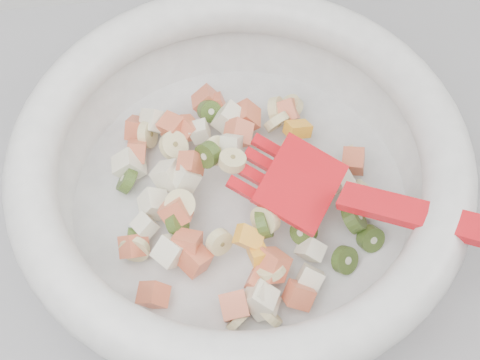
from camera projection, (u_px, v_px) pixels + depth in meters
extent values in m
cube|color=gray|center=(297.00, 332.00, 1.04)|extent=(2.00, 0.60, 0.90)
cylinder|color=silver|center=(240.00, 202.00, 0.64)|extent=(0.33, 0.33, 0.02)
torus|color=silver|center=(240.00, 157.00, 0.57)|extent=(0.40, 0.40, 0.04)
cylinder|color=beige|center=(365.00, 204.00, 0.61)|extent=(0.04, 0.03, 0.04)
cylinder|color=beige|center=(277.00, 111.00, 0.66)|extent=(0.02, 0.03, 0.03)
cylinder|color=beige|center=(271.00, 268.00, 0.56)|extent=(0.03, 0.03, 0.02)
cylinder|color=beige|center=(290.00, 107.00, 0.67)|extent=(0.03, 0.03, 0.03)
cylinder|color=beige|center=(298.00, 199.00, 0.59)|extent=(0.04, 0.04, 0.02)
cylinder|color=beige|center=(217.00, 151.00, 0.61)|extent=(0.04, 0.03, 0.02)
cylinder|color=beige|center=(150.00, 121.00, 0.66)|extent=(0.02, 0.04, 0.03)
cylinder|color=beige|center=(174.00, 145.00, 0.63)|extent=(0.03, 0.03, 0.03)
cylinder|color=beige|center=(148.00, 135.00, 0.65)|extent=(0.02, 0.04, 0.04)
cylinder|color=beige|center=(219.00, 242.00, 0.57)|extent=(0.03, 0.03, 0.03)
cylinder|color=beige|center=(321.00, 168.00, 0.62)|extent=(0.03, 0.02, 0.04)
cylinder|color=beige|center=(292.00, 150.00, 0.61)|extent=(0.03, 0.03, 0.03)
cylinder|color=beige|center=(321.00, 169.00, 0.61)|extent=(0.03, 0.04, 0.03)
cylinder|color=beige|center=(238.00, 320.00, 0.56)|extent=(0.03, 0.02, 0.03)
cylinder|color=beige|center=(353.00, 159.00, 0.64)|extent=(0.02, 0.04, 0.04)
cylinder|color=beige|center=(277.00, 122.00, 0.65)|extent=(0.03, 0.03, 0.04)
cylinder|color=beige|center=(134.00, 249.00, 0.58)|extent=(0.03, 0.02, 0.03)
cylinder|color=beige|center=(270.00, 316.00, 0.56)|extent=(0.02, 0.03, 0.03)
cylinder|color=beige|center=(356.00, 193.00, 0.61)|extent=(0.03, 0.03, 0.03)
cylinder|color=beige|center=(265.00, 219.00, 0.57)|extent=(0.03, 0.03, 0.03)
cylinder|color=beige|center=(180.00, 204.00, 0.59)|extent=(0.04, 0.04, 0.03)
cylinder|color=beige|center=(232.00, 161.00, 0.59)|extent=(0.03, 0.03, 0.01)
cube|color=#EC6F4A|center=(139.00, 129.00, 0.66)|extent=(0.03, 0.03, 0.03)
cube|color=#EC6F4A|center=(215.00, 106.00, 0.67)|extent=(0.03, 0.03, 0.03)
cube|color=#EC6F4A|center=(285.00, 111.00, 0.66)|extent=(0.03, 0.03, 0.03)
cube|color=#EC6F4A|center=(187.00, 244.00, 0.57)|extent=(0.03, 0.03, 0.03)
cube|color=#EC6F4A|center=(258.00, 280.00, 0.57)|extent=(0.03, 0.03, 0.02)
cube|color=#EC6F4A|center=(191.00, 164.00, 0.60)|extent=(0.03, 0.03, 0.03)
cube|color=#EC6F4A|center=(153.00, 295.00, 0.56)|extent=(0.03, 0.03, 0.03)
cube|color=#EC6F4A|center=(176.00, 212.00, 0.59)|extent=(0.03, 0.03, 0.04)
cube|color=#EC6F4A|center=(173.00, 127.00, 0.64)|extent=(0.03, 0.03, 0.03)
cube|color=#EC6F4A|center=(137.00, 151.00, 0.64)|extent=(0.02, 0.03, 0.03)
cube|color=#EC6F4A|center=(238.00, 133.00, 0.63)|extent=(0.03, 0.03, 0.03)
cube|color=#EC6F4A|center=(273.00, 265.00, 0.56)|extent=(0.03, 0.04, 0.04)
cube|color=#EC6F4A|center=(353.00, 161.00, 0.63)|extent=(0.03, 0.03, 0.03)
cube|color=#EC6F4A|center=(187.00, 128.00, 0.64)|extent=(0.03, 0.03, 0.03)
cube|color=#EC6F4A|center=(195.00, 260.00, 0.57)|extent=(0.03, 0.03, 0.03)
cube|color=#EC6F4A|center=(246.00, 116.00, 0.65)|extent=(0.03, 0.03, 0.03)
cube|color=#EC6F4A|center=(299.00, 295.00, 0.56)|extent=(0.03, 0.03, 0.03)
cube|color=#EC6F4A|center=(234.00, 306.00, 0.56)|extent=(0.03, 0.03, 0.03)
cube|color=#EC6F4A|center=(134.00, 246.00, 0.58)|extent=(0.03, 0.03, 0.03)
cube|color=#EC6F4A|center=(207.00, 102.00, 0.67)|extent=(0.03, 0.03, 0.04)
cube|color=#EC6F4A|center=(358.00, 204.00, 0.61)|extent=(0.03, 0.03, 0.03)
cylinder|color=olive|center=(304.00, 232.00, 0.58)|extent=(0.03, 0.03, 0.03)
cylinder|color=olive|center=(345.00, 260.00, 0.58)|extent=(0.03, 0.03, 0.03)
cylinder|color=olive|center=(127.00, 181.00, 0.62)|extent=(0.03, 0.03, 0.03)
cylinder|color=olive|center=(370.00, 238.00, 0.60)|extent=(0.03, 0.03, 0.03)
cylinder|color=olive|center=(133.00, 241.00, 0.59)|extent=(0.02, 0.03, 0.03)
cylinder|color=olive|center=(208.00, 155.00, 0.60)|extent=(0.03, 0.03, 0.03)
cylinder|color=olive|center=(296.00, 171.00, 0.60)|extent=(0.02, 0.03, 0.03)
cylinder|color=olive|center=(209.00, 111.00, 0.66)|extent=(0.03, 0.03, 0.03)
cylinder|color=olive|center=(354.00, 219.00, 0.59)|extent=(0.03, 0.03, 0.03)
cylinder|color=olive|center=(177.00, 223.00, 0.59)|extent=(0.03, 0.03, 0.03)
cylinder|color=olive|center=(305.00, 153.00, 0.62)|extent=(0.03, 0.03, 0.03)
cylinder|color=olive|center=(264.00, 223.00, 0.58)|extent=(0.02, 0.04, 0.04)
cube|color=beige|center=(170.00, 251.00, 0.57)|extent=(0.04, 0.04, 0.03)
cube|color=beige|center=(153.00, 204.00, 0.60)|extent=(0.03, 0.02, 0.03)
cube|color=beige|center=(168.00, 176.00, 0.61)|extent=(0.03, 0.03, 0.03)
cube|color=beige|center=(261.00, 300.00, 0.56)|extent=(0.04, 0.03, 0.04)
cube|color=beige|center=(366.00, 204.00, 0.61)|extent=(0.02, 0.03, 0.03)
cube|color=beige|center=(228.00, 118.00, 0.65)|extent=(0.04, 0.03, 0.03)
cube|color=beige|center=(261.00, 299.00, 0.56)|extent=(0.03, 0.03, 0.03)
cube|color=beige|center=(145.00, 226.00, 0.59)|extent=(0.03, 0.02, 0.02)
cube|color=beige|center=(310.00, 279.00, 0.57)|extent=(0.03, 0.03, 0.03)
cube|color=beige|center=(200.00, 131.00, 0.64)|extent=(0.02, 0.02, 0.02)
cube|color=beige|center=(310.00, 250.00, 0.58)|extent=(0.03, 0.03, 0.03)
cube|color=beige|center=(231.00, 145.00, 0.61)|extent=(0.02, 0.03, 0.03)
cube|color=beige|center=(129.00, 165.00, 0.63)|extent=(0.03, 0.02, 0.03)
cube|color=beige|center=(186.00, 178.00, 0.60)|extent=(0.03, 0.03, 0.03)
cube|color=beige|center=(340.00, 181.00, 0.61)|extent=(0.03, 0.03, 0.03)
cube|color=beige|center=(156.00, 121.00, 0.65)|extent=(0.04, 0.03, 0.04)
cube|color=#FD9D2E|center=(249.00, 238.00, 0.57)|extent=(0.03, 0.02, 0.03)
cube|color=#FD9D2E|center=(298.00, 129.00, 0.64)|extent=(0.03, 0.02, 0.02)
cube|color=#FD9D2E|center=(258.00, 253.00, 0.57)|extent=(0.02, 0.03, 0.02)
cube|color=red|center=(300.00, 184.00, 0.58)|extent=(0.09, 0.09, 0.03)
cube|color=red|center=(268.00, 147.00, 0.60)|extent=(0.03, 0.03, 0.02)
cube|color=red|center=(260.00, 161.00, 0.60)|extent=(0.03, 0.03, 0.02)
cube|color=red|center=(252.00, 175.00, 0.59)|extent=(0.03, 0.03, 0.02)
cube|color=red|center=(244.00, 189.00, 0.58)|extent=(0.03, 0.03, 0.02)
cube|color=red|center=(477.00, 230.00, 0.51)|extent=(0.20, 0.14, 0.07)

